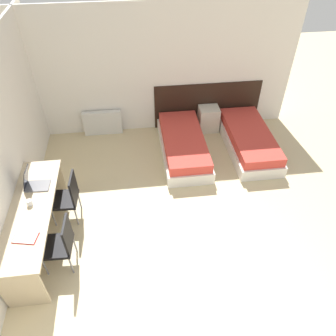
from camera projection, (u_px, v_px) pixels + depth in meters
The scene contains 14 objects.
ground_plane at pixel (192, 330), 4.17m from camera, with size 20.00×20.00×0.00m, color beige.
wall_back at pixel (156, 71), 6.67m from camera, with size 5.82×0.05×2.70m.
wall_left at pixel (3, 151), 4.74m from camera, with size 0.05×5.57×2.70m.
headboard_panel at pixel (207, 105), 7.30m from camera, with size 2.36×0.03×1.03m.
bed_near_window at pixel (183, 145), 6.69m from camera, with size 0.88×1.97×0.44m.
bed_near_door at pixel (249, 140), 6.82m from camera, with size 0.88×1.97×0.44m.
nightstand at pixel (208, 119), 7.30m from camera, with size 0.43×0.37×0.56m.
radiator at pixel (103, 123), 7.19m from camera, with size 0.83×0.12×0.55m.
desk at pixel (33, 216), 4.81m from camera, with size 0.61×2.14×0.75m.
chair_near_laptop at pixel (68, 196), 5.24m from camera, with size 0.45×0.45×0.90m.
chair_near_notebook at pixel (61, 243), 4.58m from camera, with size 0.44×0.44×0.90m.
laptop at pixel (34, 183), 4.99m from camera, with size 0.37×0.26×0.36m.
open_notebook at pixel (26, 238), 4.32m from camera, with size 0.34×0.26×0.02m.
mug at pixel (29, 203), 4.73m from camera, with size 0.08×0.08×0.09m.
Camera 1 is at (-0.52, -1.68, 4.32)m, focal length 35.00 mm.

